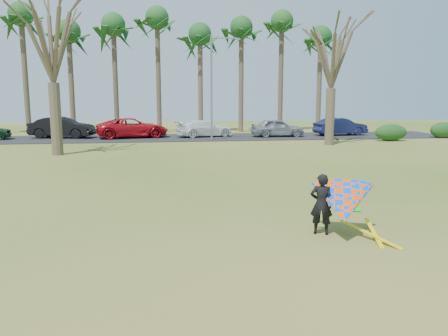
{
  "coord_description": "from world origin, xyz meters",
  "views": [
    {
      "loc": [
        -2.04,
        -11.74,
        3.34
      ],
      "look_at": [
        0.0,
        2.0,
        1.1
      ],
      "focal_mm": 35.0,
      "sensor_mm": 36.0,
      "label": 1
    }
  ],
  "objects": [
    {
      "name": "ground",
      "position": [
        0.0,
        0.0,
        0.0
      ],
      "size": [
        100.0,
        100.0,
        0.0
      ],
      "primitive_type": "plane",
      "color": "#295412",
      "rests_on": "ground"
    },
    {
      "name": "car_2",
      "position": [
        -4.23,
        25.24,
        0.87
      ],
      "size": [
        6.29,
        3.9,
        1.63
      ],
      "primitive_type": "imported",
      "rotation": [
        0.0,
        0.0,
        1.79
      ],
      "color": "red",
      "rests_on": "parking_strip"
    },
    {
      "name": "kite_flyer",
      "position": [
        2.28,
        -2.0,
        0.84
      ],
      "size": [
        2.13,
        2.39,
        2.02
      ],
      "color": "black",
      "rests_on": "ground"
    },
    {
      "name": "hedge_near",
      "position": [
        15.86,
        20.02,
        0.66
      ],
      "size": [
        2.62,
        1.19,
        1.31
      ],
      "primitive_type": "ellipsoid",
      "color": "#173C16",
      "rests_on": "ground"
    },
    {
      "name": "parking_strip",
      "position": [
        0.0,
        25.0,
        0.03
      ],
      "size": [
        46.0,
        7.0,
        0.06
      ],
      "primitive_type": "cube",
      "color": "black",
      "rests_on": "ground"
    },
    {
      "name": "palm_4",
      "position": [
        -6.0,
        31.0,
        9.85
      ],
      "size": [
        4.84,
        4.84,
        11.54
      ],
      "color": "#4A392C",
      "rests_on": "ground"
    },
    {
      "name": "palm_9",
      "position": [
        14.0,
        31.0,
        9.17
      ],
      "size": [
        4.84,
        4.84,
        10.84
      ],
      "color": "#443829",
      "rests_on": "ground"
    },
    {
      "name": "palm_2",
      "position": [
        -14.0,
        31.0,
        10.52
      ],
      "size": [
        4.84,
        4.84,
        12.24
      ],
      "color": "#4C3F2D",
      "rests_on": "ground"
    },
    {
      "name": "hedge_far",
      "position": [
        21.54,
        21.69,
        0.67
      ],
      "size": [
        2.41,
        1.13,
        1.34
      ],
      "primitive_type": "ellipsoid",
      "color": "#173D16",
      "rests_on": "ground"
    },
    {
      "name": "palm_6",
      "position": [
        2.0,
        31.0,
        9.17
      ],
      "size": [
        4.84,
        4.84,
        10.84
      ],
      "color": "brown",
      "rests_on": "ground"
    },
    {
      "name": "bare_tree_right",
      "position": [
        10.0,
        18.0,
        6.57
      ],
      "size": [
        6.27,
        6.27,
        9.21
      ],
      "color": "#453829",
      "rests_on": "ground"
    },
    {
      "name": "car_3",
      "position": [
        1.76,
        25.25,
        0.76
      ],
      "size": [
        5.15,
        3.14,
        1.39
      ],
      "primitive_type": "imported",
      "rotation": [
        0.0,
        0.0,
        1.83
      ],
      "color": "white",
      "rests_on": "parking_strip"
    },
    {
      "name": "bare_tree_left",
      "position": [
        -8.0,
        15.0,
        6.92
      ],
      "size": [
        6.6,
        6.6,
        9.7
      ],
      "color": "brown",
      "rests_on": "ground"
    },
    {
      "name": "car_5",
      "position": [
        13.82,
        24.96,
        0.83
      ],
      "size": [
        4.83,
        2.18,
        1.54
      ],
      "primitive_type": "imported",
      "rotation": [
        0.0,
        0.0,
        1.69
      ],
      "color": "#161A43",
      "rests_on": "parking_strip"
    },
    {
      "name": "palm_3",
      "position": [
        -10.0,
        31.0,
        9.17
      ],
      "size": [
        4.84,
        4.84,
        10.84
      ],
      "color": "#453829",
      "rests_on": "ground"
    },
    {
      "name": "car_1",
      "position": [
        -9.96,
        25.86,
        0.92
      ],
      "size": [
        5.46,
        2.86,
        1.71
      ],
      "primitive_type": "imported",
      "rotation": [
        0.0,
        0.0,
        1.36
      ],
      "color": "black",
      "rests_on": "parking_strip"
    },
    {
      "name": "palm_5",
      "position": [
        -2.0,
        31.0,
        10.52
      ],
      "size": [
        4.84,
        4.84,
        12.24
      ],
      "color": "#4C3D2D",
      "rests_on": "ground"
    },
    {
      "name": "palm_7",
      "position": [
        6.0,
        31.0,
        9.85
      ],
      "size": [
        4.84,
        4.84,
        11.54
      ],
      "color": "#47372A",
      "rests_on": "ground"
    },
    {
      "name": "car_4",
      "position": [
        7.96,
        24.46,
        0.82
      ],
      "size": [
        4.48,
        1.84,
        1.52
      ],
      "primitive_type": "imported",
      "rotation": [
        0.0,
        0.0,
        1.56
      ],
      "color": "gray",
      "rests_on": "parking_strip"
    },
    {
      "name": "streetlight",
      "position": [
        2.16,
        22.0,
        4.46
      ],
      "size": [
        2.28,
        0.18,
        8.0
      ],
      "color": "gray",
      "rests_on": "ground"
    },
    {
      "name": "palm_8",
      "position": [
        10.0,
        31.0,
        10.52
      ],
      "size": [
        4.84,
        4.84,
        12.24
      ],
      "color": "#483A2B",
      "rests_on": "ground"
    }
  ]
}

